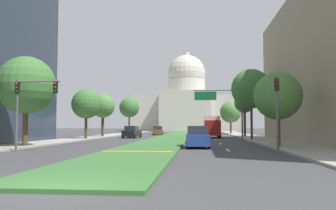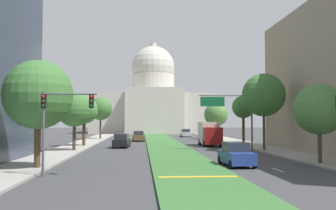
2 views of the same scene
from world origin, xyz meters
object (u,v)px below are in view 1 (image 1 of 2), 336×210
(street_tree_right_mid, at_px, (251,89))
(street_tree_right_near, at_px, (278,96))
(street_tree_left_near, at_px, (26,85))
(capitol_building, at_px, (187,105))
(street_tree_left_mid, at_px, (86,104))
(traffic_light_near_left, at_px, (28,99))
(sedan_distant, at_px, (158,131))
(sedan_lead_stopped, at_px, (197,138))
(street_tree_left_distant, at_px, (129,108))
(box_truck_delivery, at_px, (212,126))
(traffic_light_near_right, at_px, (277,104))
(sedan_midblock, at_px, (132,132))
(street_tree_right_distant, at_px, (231,112))
(street_tree_left_far, at_px, (103,106))
(overhead_guide_sign, at_px, (223,103))
(street_tree_right_far, at_px, (245,103))
(sedan_far_horizon, at_px, (208,130))

(street_tree_right_mid, bearing_deg, street_tree_right_near, -89.31)
(street_tree_left_near, bearing_deg, street_tree_right_mid, 34.89)
(street_tree_left_near, bearing_deg, capitol_building, 82.63)
(capitol_building, distance_m, street_tree_right_mid, 67.73)
(street_tree_left_mid, bearing_deg, traffic_light_near_left, -83.13)
(street_tree_left_near, xyz_separation_m, sedan_distant, (6.73, 36.86, -4.42))
(street_tree_right_near, xyz_separation_m, sedan_lead_stopped, (-6.67, -0.34, -3.45))
(street_tree_left_distant, height_order, sedan_lead_stopped, street_tree_left_distant)
(sedan_lead_stopped, height_order, box_truck_delivery, box_truck_delivery)
(traffic_light_near_right, height_order, sedan_lead_stopped, traffic_light_near_right)
(street_tree_right_near, height_order, sedan_lead_stopped, street_tree_right_near)
(traffic_light_near_right, xyz_separation_m, street_tree_right_near, (1.29, 5.40, 0.98))
(sedan_midblock, bearing_deg, capitol_building, 84.44)
(street_tree_right_distant, bearing_deg, street_tree_right_mid, -90.33)
(street_tree_right_near, height_order, street_tree_left_far, street_tree_left_far)
(sedan_lead_stopped, distance_m, sedan_distant, 36.54)
(traffic_light_near_left, relative_size, street_tree_left_far, 0.78)
(capitol_building, bearing_deg, street_tree_left_far, -100.70)
(street_tree_left_mid, xyz_separation_m, sedan_midblock, (4.91, 5.92, -3.80))
(overhead_guide_sign, relative_size, sedan_lead_stopped, 1.55)
(traffic_light_near_left, distance_m, sedan_midblock, 25.69)
(street_tree_left_mid, bearing_deg, sedan_lead_stopped, -45.17)
(street_tree_right_far, bearing_deg, sedan_lead_stopped, -106.26)
(street_tree_right_mid, xyz_separation_m, street_tree_right_distant, (0.16, 28.67, -1.77))
(traffic_light_near_left, relative_size, sedan_midblock, 1.11)
(traffic_light_near_left, bearing_deg, street_tree_right_mid, 44.24)
(traffic_light_near_left, bearing_deg, street_tree_right_near, 15.26)
(street_tree_right_distant, bearing_deg, sedan_midblock, -127.19)
(street_tree_right_mid, relative_size, box_truck_delivery, 1.36)
(street_tree_right_near, bearing_deg, box_truck_delivery, 101.36)
(street_tree_left_near, height_order, street_tree_right_far, street_tree_left_near)
(sedan_midblock, bearing_deg, street_tree_right_distant, 52.81)
(traffic_light_near_left, bearing_deg, street_tree_right_distant, 68.06)
(traffic_light_near_right, distance_m, sedan_far_horizon, 57.48)
(overhead_guide_sign, relative_size, sedan_far_horizon, 1.56)
(street_tree_left_distant, bearing_deg, street_tree_right_far, -39.20)
(sedan_lead_stopped, bearing_deg, street_tree_right_mid, 64.15)
(sedan_lead_stopped, relative_size, box_truck_delivery, 0.66)
(street_tree_right_near, relative_size, sedan_midblock, 1.34)
(sedan_distant, relative_size, box_truck_delivery, 0.73)
(capitol_building, relative_size, sedan_far_horizon, 8.16)
(street_tree_right_near, xyz_separation_m, street_tree_left_far, (-21.38, 22.45, 0.49))
(overhead_guide_sign, xyz_separation_m, sedan_midblock, (-12.88, 5.66, -3.85))
(street_tree_right_near, xyz_separation_m, street_tree_left_mid, (-21.23, 14.31, 0.33))
(capitol_building, xyz_separation_m, street_tree_left_mid, (-10.72, -65.68, -3.74))
(sedan_lead_stopped, bearing_deg, street_tree_left_mid, 134.83)
(traffic_light_near_right, relative_size, sedan_midblock, 1.11)
(street_tree_right_near, bearing_deg, street_tree_left_mid, 146.01)
(street_tree_left_mid, height_order, sedan_lead_stopped, street_tree_left_mid)
(street_tree_left_near, distance_m, street_tree_left_mid, 15.80)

